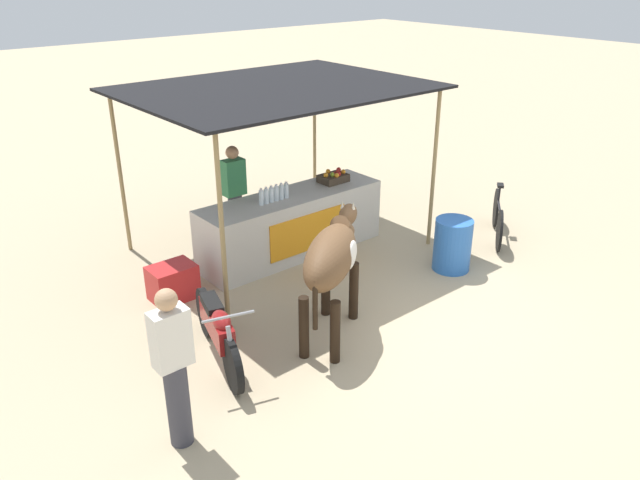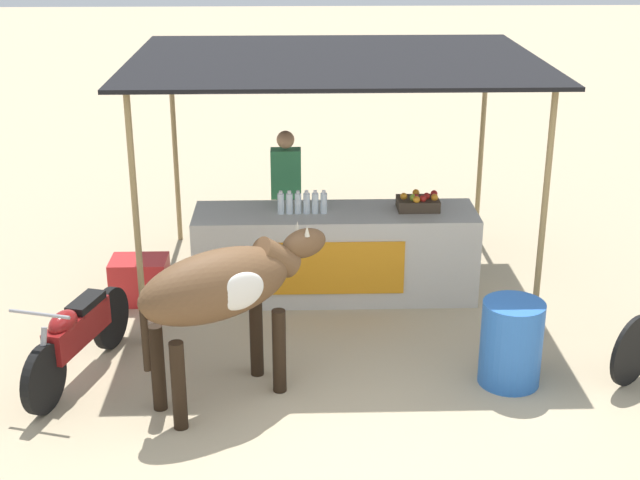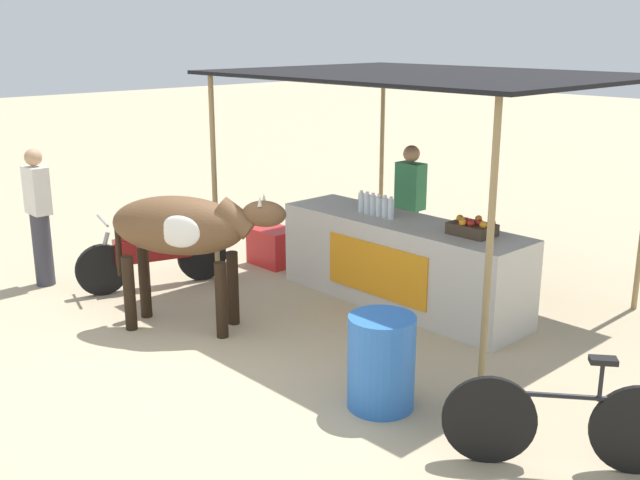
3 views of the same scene
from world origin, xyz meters
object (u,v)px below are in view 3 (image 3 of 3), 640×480
cow (184,230)px  motorcycle_parked (151,253)px  vendor_behind_counter (410,211)px  bicycle_leaning (564,423)px  cooler_box (274,246)px  stall_counter (401,262)px  water_barrel (381,362)px  fruit_crate (472,228)px  passerby_on_street (39,216)px

cow → motorcycle_parked: size_ratio=0.97×
vendor_behind_counter → bicycle_leaning: 4.26m
cow → motorcycle_parked: bearing=164.0°
vendor_behind_counter → bicycle_leaning: vendor_behind_counter is taller
cooler_box → motorcycle_parked: motorcycle_parked is taller
cow → motorcycle_parked: (-1.35, 0.39, -0.61)m
stall_counter → bicycle_leaning: (2.94, -1.68, -0.13)m
motorcycle_parked → cooler_box: bearing=80.1°
stall_counter → water_barrel: 2.43m
cooler_box → bicycle_leaning: size_ratio=0.45×
cooler_box → bicycle_leaning: 5.28m
stall_counter → fruit_crate: 1.05m
fruit_crate → vendor_behind_counter: (-1.41, 0.70, -0.19)m
stall_counter → motorcycle_parked: size_ratio=1.71×
fruit_crate → motorcycle_parked: 3.77m
water_barrel → cooler_box: bearing=152.7°
motorcycle_parked → bicycle_leaning: bearing=0.6°
cooler_box → motorcycle_parked: 1.68m
vendor_behind_counter → stall_counter: bearing=-55.1°
water_barrel → motorcycle_parked: (-3.85, 0.20, 0.04)m
vendor_behind_counter → cooler_box: size_ratio=2.75×
cooler_box → passerby_on_street: bearing=-116.3°
stall_counter → bicycle_leaning: bearing=-29.8°
stall_counter → vendor_behind_counter: size_ratio=1.82×
motorcycle_parked → fruit_crate: bearing=28.7°
stall_counter → water_barrel: stall_counter is taller
water_barrel → cow: size_ratio=0.46×
cooler_box → water_barrel: bearing=-27.3°
cow → fruit_crate: bearing=48.7°
motorcycle_parked → passerby_on_street: (-0.97, -0.89, 0.42)m
water_barrel → passerby_on_street: (-4.82, -0.69, 0.46)m
bicycle_leaning → passerby_on_street: (-6.29, -0.95, 0.50)m
stall_counter → fruit_crate: size_ratio=6.82×
vendor_behind_counter → passerby_on_street: bearing=-129.9°
fruit_crate → cow: (-1.91, -2.18, -0.00)m
vendor_behind_counter → water_barrel: (1.99, -2.69, -0.46)m
vendor_behind_counter → passerby_on_street: 4.41m
vendor_behind_counter → fruit_crate: bearing=-26.5°
vendor_behind_counter → passerby_on_street: size_ratio=1.00×
motorcycle_parked → cow: bearing=-16.0°
water_barrel → cow: 2.59m
cow → passerby_on_street: passerby_on_street is taller
fruit_crate → stall_counter: bearing=-176.8°
passerby_on_street → cooler_box: bearing=63.7°
stall_counter → cow: (-1.03, -2.13, 0.55)m
stall_counter → passerby_on_street: (-3.35, -2.63, 0.37)m
fruit_crate → motorcycle_parked: (-3.27, -1.79, -0.61)m
motorcycle_parked → passerby_on_street: 1.38m
fruit_crate → motorcycle_parked: bearing=-151.3°
bicycle_leaning → fruit_crate: bearing=139.9°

